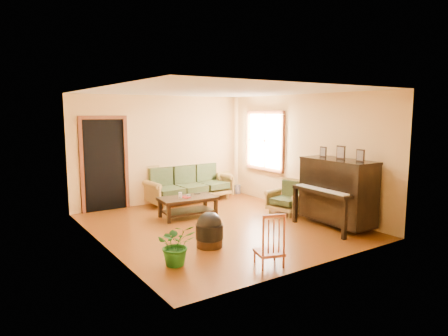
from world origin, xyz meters
TOP-DOWN VIEW (x-y plane):
  - floor at (0.00, 0.00)m, footprint 5.00×5.00m
  - doorway at (-1.45, 2.48)m, footprint 1.08×0.16m
  - window at (2.21, 1.30)m, footprint 0.12×1.36m
  - sofa at (0.57, 2.18)m, footprint 2.22×1.02m
  - coffee_table at (-0.20, 0.90)m, footprint 1.24×0.75m
  - armchair at (1.73, -0.04)m, footprint 0.86×0.89m
  - piano at (1.86, -1.31)m, footprint 0.94×1.53m
  - footstool at (-0.81, -0.94)m, footprint 0.48×0.48m
  - red_chair at (-0.52, -2.11)m, footprint 0.48×0.50m
  - leaning_frame at (1.72, 2.36)m, footprint 0.50×0.22m
  - ceramic_crock at (2.10, 2.32)m, footprint 0.23×0.23m
  - potted_plant at (-1.62, -1.35)m, footprint 0.69×0.64m
  - book at (-0.34, 0.86)m, footprint 0.18×0.22m
  - candle at (-0.38, 0.91)m, footprint 0.08×0.08m
  - glass_jar at (-0.18, 0.91)m, footprint 0.11×0.11m
  - remote at (0.12, 1.07)m, footprint 0.14×0.09m

SIDE VIEW (x-z plane):
  - floor at x=0.00m, z-range 0.00..0.00m
  - ceramic_crock at x=2.10m, z-range 0.00..0.23m
  - coffee_table at x=-0.20m, z-range 0.00..0.43m
  - footstool at x=-0.81m, z-range 0.00..0.44m
  - potted_plant at x=-1.62m, z-range 0.00..0.63m
  - leaning_frame at x=1.72m, z-range 0.00..0.65m
  - armchair at x=1.73m, z-range 0.00..0.75m
  - red_chair at x=-0.52m, z-range 0.00..0.80m
  - remote at x=0.12m, z-range 0.43..0.45m
  - book at x=-0.34m, z-range 0.43..0.45m
  - glass_jar at x=-0.18m, z-range 0.43..0.49m
  - sofa at x=0.57m, z-range 0.00..0.93m
  - candle at x=-0.38m, z-range 0.43..0.55m
  - piano at x=1.86m, z-range 0.00..1.32m
  - doorway at x=-1.45m, z-range 0.00..2.05m
  - window at x=2.21m, z-range 0.77..2.23m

